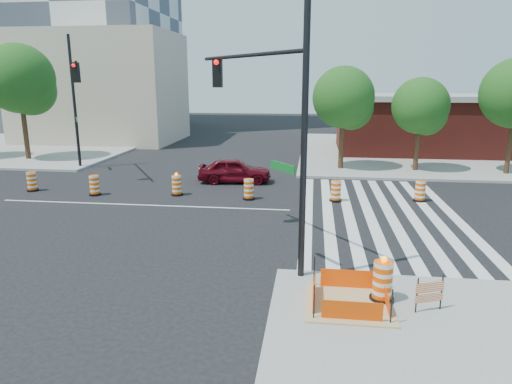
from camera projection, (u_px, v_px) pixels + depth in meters
The scene contains 22 objects.
ground at pixel (142, 205), 21.54m from camera, with size 120.00×120.00×0.00m, color black.
sidewalk_ne at pixel (439, 152), 36.65m from camera, with size 22.00×22.00×0.15m, color gray.
sidewalk_nw at pixel (23, 144), 41.05m from camera, with size 22.00×22.00×0.15m, color gray.
crosswalk_east at pixel (379, 213), 20.20m from camera, with size 6.75×13.50×0.01m.
lane_centerline at pixel (142, 205), 21.53m from camera, with size 14.00×0.12×0.01m, color silver.
excavation_pit at pixel (349, 301), 11.72m from camera, with size 2.20×2.20×0.90m.
brick_storefront at pixel (441, 124), 36.11m from camera, with size 16.50×8.50×4.60m.
beige_midrise at pixel (102, 88), 42.98m from camera, with size 14.00×10.00×10.00m, color #C4B096.
red_coupe at pixel (235, 170), 26.12m from camera, with size 1.67×4.15×1.41m, color #510611.
signal_pole_se at pixel (270, 105), 13.72m from camera, with size 3.97×4.95×8.21m.
signal_pole_nw at pixel (74, 90), 27.76m from camera, with size 3.39×5.52×8.38m.
pit_drum at pixel (382, 282), 11.80m from camera, with size 0.63×0.63×1.24m.
barricade at pixel (429, 292), 11.28m from camera, with size 0.74×0.32×0.92m.
tree_north_b at pixel (20, 83), 32.08m from camera, with size 4.85×4.85×8.25m.
tree_north_c at pixel (344, 101), 28.76m from camera, with size 3.89×3.89×6.61m.
tree_north_d at pixel (421, 109), 28.25m from camera, with size 3.49×3.48×5.92m.
median_drum_1 at pixel (32, 182), 24.15m from camera, with size 0.60×0.60×1.02m.
median_drum_2 at pixel (95, 186), 23.26m from camera, with size 0.60×0.60×1.02m.
median_drum_3 at pixel (177, 186), 23.24m from camera, with size 0.60×0.60×1.18m.
median_drum_4 at pixel (249, 190), 22.44m from camera, with size 0.60×0.60×1.02m.
median_drum_5 at pixel (336, 192), 22.08m from camera, with size 0.60×0.60×1.02m.
median_drum_6 at pixel (420, 192), 22.08m from camera, with size 0.60×0.60×1.02m.
Camera 1 is at (7.97, -19.91, 5.77)m, focal length 32.00 mm.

